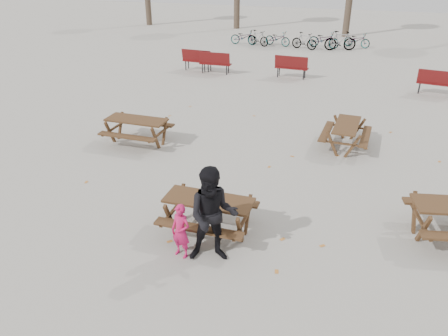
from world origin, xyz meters
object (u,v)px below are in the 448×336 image
(food_tray, at_px, (206,201))
(picnic_table_far, at_px, (345,136))
(adult, at_px, (213,216))
(child, at_px, (181,231))
(picnic_table_north, at_px, (137,131))
(main_picnic_table, at_px, (209,207))
(soda_bottle, at_px, (203,200))

(food_tray, relative_size, picnic_table_far, 0.11)
(adult, bearing_deg, child, 171.98)
(adult, height_order, picnic_table_north, adult)
(adult, distance_m, picnic_table_north, 6.06)
(main_picnic_table, bearing_deg, soda_bottle, -106.07)
(food_tray, bearing_deg, child, -104.69)
(picnic_table_north, xyz_separation_m, picnic_table_far, (5.98, 1.65, -0.03))
(soda_bottle, height_order, picnic_table_north, soda_bottle)
(picnic_table_far, bearing_deg, soda_bottle, 159.48)
(main_picnic_table, height_order, soda_bottle, soda_bottle)
(picnic_table_north, bearing_deg, picnic_table_far, 15.81)
(picnic_table_far, bearing_deg, child, 160.65)
(soda_bottle, distance_m, adult, 0.79)
(main_picnic_table, distance_m, picnic_table_north, 5.18)
(picnic_table_north, distance_m, picnic_table_far, 6.20)
(main_picnic_table, height_order, picnic_table_north, picnic_table_north)
(soda_bottle, distance_m, picnic_table_north, 5.29)
(main_picnic_table, relative_size, picnic_table_north, 0.99)
(main_picnic_table, xyz_separation_m, picnic_table_north, (-3.62, 3.70, -0.20))
(picnic_table_north, bearing_deg, soda_bottle, -46.83)
(adult, xyz_separation_m, picnic_table_north, (-4.01, 4.52, -0.57))
(main_picnic_table, distance_m, adult, 0.98)
(food_tray, bearing_deg, picnic_table_far, 66.51)
(adult, distance_m, picnic_table_far, 6.50)
(child, height_order, picnic_table_north, child)
(soda_bottle, xyz_separation_m, adult, (0.43, -0.65, 0.11))
(main_picnic_table, bearing_deg, adult, -65.01)
(food_tray, distance_m, adult, 0.83)
(picnic_table_far, bearing_deg, food_tray, 159.56)
(soda_bottle, distance_m, picnic_table_far, 6.04)
(picnic_table_north, relative_size, picnic_table_far, 1.07)
(main_picnic_table, bearing_deg, picnic_table_far, 66.21)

